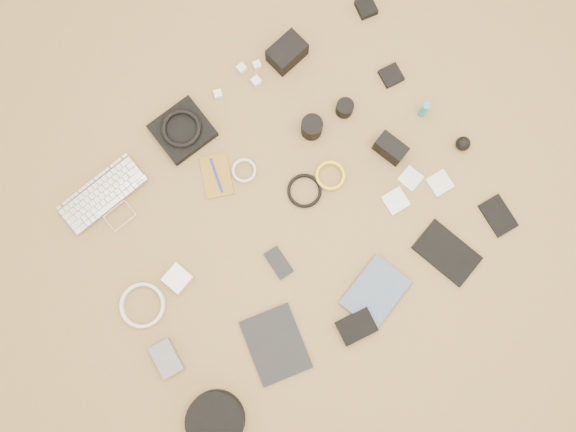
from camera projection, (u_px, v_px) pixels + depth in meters
room_shell at (294, 70)px, 0.72m from camera, size 4.04×4.04×2.58m
laptop at (111, 204)px, 1.95m from camera, size 0.33×0.25×0.02m
headphone_pouch at (183, 131)px, 1.99m from camera, size 0.20×0.19×0.03m
headphones at (181, 128)px, 1.96m from camera, size 0.17×0.17×0.02m
charger_a at (218, 94)px, 2.01m from camera, size 0.04×0.04×0.03m
charger_b at (242, 68)px, 2.02m from camera, size 0.03×0.03×0.03m
charger_c at (257, 65)px, 2.03m from camera, size 0.03×0.03×0.02m
charger_d at (256, 81)px, 2.02m from camera, size 0.03×0.03×0.03m
dslr_camera at (287, 53)px, 2.01m from camera, size 0.14×0.11×0.08m
lens_pouch at (366, 7)px, 2.06m from camera, size 0.08×0.08×0.03m
notebook_olive at (217, 176)px, 1.97m from camera, size 0.15×0.18×0.01m
pen_blue at (216, 175)px, 1.97m from camera, size 0.04×0.13×0.01m
cable_white_a at (244, 171)px, 1.98m from camera, size 0.10×0.10×0.01m
lens_a at (312, 127)px, 1.96m from camera, size 0.10×0.10×0.08m
lens_b at (345, 108)px, 1.99m from camera, size 0.07×0.07×0.06m
card_reader at (391, 75)px, 2.02m from camera, size 0.08×0.08×0.02m
power_brick at (178, 278)px, 1.91m from camera, size 0.10×0.10×0.03m
cable_white_b at (143, 305)px, 1.91m from camera, size 0.20×0.20×0.01m
cable_black at (304, 191)px, 1.97m from camera, size 0.13×0.13×0.01m
cable_yellow at (330, 176)px, 1.97m from camera, size 0.13×0.13×0.01m
flash at (390, 148)px, 1.95m from camera, size 0.09×0.12×0.08m
lens_cleaner at (424, 110)px, 1.97m from camera, size 0.03×0.03×0.09m
battery_charger at (167, 358)px, 1.87m from camera, size 0.08×0.12×0.03m
tablet at (276, 344)px, 1.89m from camera, size 0.22×0.26×0.01m
phone at (279, 263)px, 1.93m from camera, size 0.06×0.11×0.01m
filter_case_left at (396, 201)px, 1.96m from camera, size 0.08×0.08×0.01m
filter_case_mid at (410, 178)px, 1.97m from camera, size 0.08×0.08×0.01m
filter_case_right at (440, 183)px, 1.97m from camera, size 0.08×0.08×0.01m
air_blower at (463, 144)px, 1.97m from camera, size 0.07×0.07×0.05m
headphone_case at (215, 421)px, 1.83m from camera, size 0.23×0.23×0.05m
drive_case at (356, 326)px, 1.89m from camera, size 0.13×0.10×0.03m
paperback at (394, 307)px, 1.90m from camera, size 0.25×0.21×0.02m
notebook_black_a at (447, 253)px, 1.93m from camera, size 0.18×0.24×0.02m
notebook_black_b at (498, 216)px, 1.95m from camera, size 0.09×0.14×0.01m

